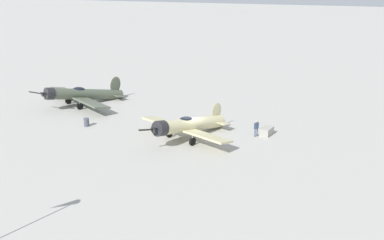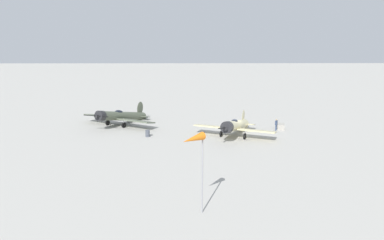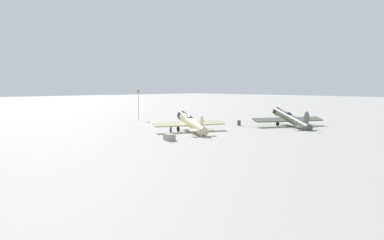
{
  "view_description": "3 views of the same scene",
  "coord_description": "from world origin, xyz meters",
  "px_view_note": "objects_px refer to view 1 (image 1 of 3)",
  "views": [
    {
      "loc": [
        38.71,
        13.64,
        15.54
      ],
      "look_at": [
        0.0,
        -0.0,
        1.8
      ],
      "focal_mm": 41.1,
      "sensor_mm": 36.0,
      "label": 1
    },
    {
      "loc": [
        42.65,
        -6.64,
        11.53
      ],
      "look_at": [
        -2.18,
        -5.85,
        1.6
      ],
      "focal_mm": 30.93,
      "sensor_mm": 36.0,
      "label": 2
    },
    {
      "loc": [
        -34.14,
        33.08,
        6.58
      ],
      "look_at": [
        0.0,
        -0.0,
        1.8
      ],
      "focal_mm": 31.17,
      "sensor_mm": 36.0,
      "label": 3
    }
  ],
  "objects_px": {
    "ground_crew_mechanic": "(256,127)",
    "equipment_crate": "(267,131)",
    "airplane_mid_apron": "(83,95)",
    "airplane_foreground": "(189,125)",
    "fuel_drum": "(86,122)"
  },
  "relations": [
    {
      "from": "airplane_foreground",
      "to": "fuel_drum",
      "type": "relative_size",
      "value": 11.78
    },
    {
      "from": "equipment_crate",
      "to": "fuel_drum",
      "type": "bearing_deg",
      "value": -78.64
    },
    {
      "from": "ground_crew_mechanic",
      "to": "fuel_drum",
      "type": "height_order",
      "value": "ground_crew_mechanic"
    },
    {
      "from": "equipment_crate",
      "to": "fuel_drum",
      "type": "distance_m",
      "value": 19.01
    },
    {
      "from": "airplane_foreground",
      "to": "ground_crew_mechanic",
      "type": "xyz_separation_m",
      "value": [
        -2.76,
        6.19,
        -0.37
      ]
    },
    {
      "from": "equipment_crate",
      "to": "fuel_drum",
      "type": "xyz_separation_m",
      "value": [
        3.74,
        -18.63,
        0.06
      ]
    },
    {
      "from": "airplane_foreground",
      "to": "equipment_crate",
      "type": "bearing_deg",
      "value": 140.47
    },
    {
      "from": "fuel_drum",
      "to": "equipment_crate",
      "type": "bearing_deg",
      "value": 101.36
    },
    {
      "from": "airplane_mid_apron",
      "to": "airplane_foreground",
      "type": "bearing_deg",
      "value": 97.82
    },
    {
      "from": "airplane_mid_apron",
      "to": "fuel_drum",
      "type": "bearing_deg",
      "value": 64.91
    },
    {
      "from": "airplane_foreground",
      "to": "equipment_crate",
      "type": "distance_m",
      "value": 8.01
    },
    {
      "from": "airplane_mid_apron",
      "to": "fuel_drum",
      "type": "distance_m",
      "value": 8.38
    },
    {
      "from": "airplane_mid_apron",
      "to": "ground_crew_mechanic",
      "type": "relative_size",
      "value": 6.88
    },
    {
      "from": "ground_crew_mechanic",
      "to": "equipment_crate",
      "type": "height_order",
      "value": "ground_crew_mechanic"
    },
    {
      "from": "airplane_foreground",
      "to": "ground_crew_mechanic",
      "type": "relative_size",
      "value": 6.27
    }
  ]
}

